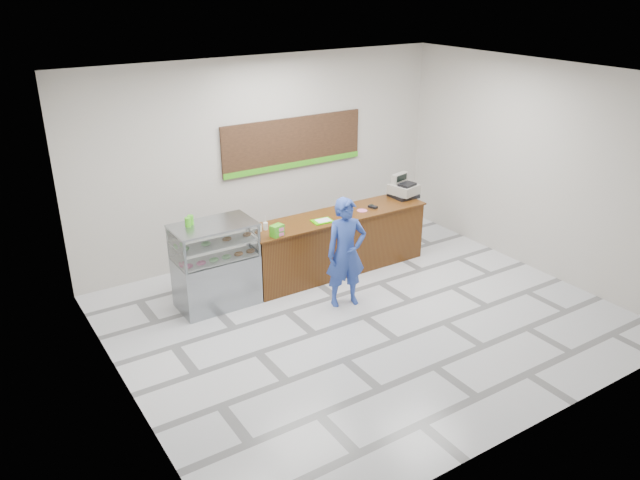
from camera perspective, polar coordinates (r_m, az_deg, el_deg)
floor at (r=9.40m, az=4.08°, el=-7.02°), size 7.00×7.00×0.00m
back_wall at (r=11.08m, az=-5.00°, el=7.52°), size 7.00×0.00×7.00m
ceiling at (r=8.23m, az=4.78°, el=14.58°), size 7.00×7.00×0.00m
sales_counter at (r=10.58m, az=1.56°, el=-0.25°), size 3.26×0.76×1.03m
display_case at (r=9.55m, az=-9.52°, el=-2.22°), size 1.22×0.72×1.33m
menu_board at (r=11.25m, az=-2.44°, el=8.80°), size 2.80×0.06×0.90m
cash_register at (r=11.28m, az=7.63°, el=4.68°), size 0.52×0.54×0.40m
card_terminal at (r=10.71m, az=4.85°, el=3.04°), size 0.12×0.18×0.04m
serving_tray at (r=10.08m, az=0.22°, el=1.75°), size 0.35×0.27×0.02m
napkin_box at (r=9.71m, az=-5.96°, el=1.11°), size 0.19×0.19×0.13m
straw_cup at (r=9.78m, az=-5.01°, el=1.28°), size 0.08×0.08×0.12m
promo_box at (r=9.51m, az=-3.96°, el=0.87°), size 0.23×0.19×0.18m
donut_decal at (r=10.58m, az=3.87°, el=2.71°), size 0.18×0.18×0.00m
green_cup_left at (r=9.32m, az=-11.75°, el=1.81°), size 0.09×0.09×0.14m
green_cup_right at (r=9.25m, az=-11.99°, el=1.61°), size 0.09×0.09×0.14m
customer at (r=9.38m, az=2.39°, el=-1.16°), size 0.71×0.56×1.71m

